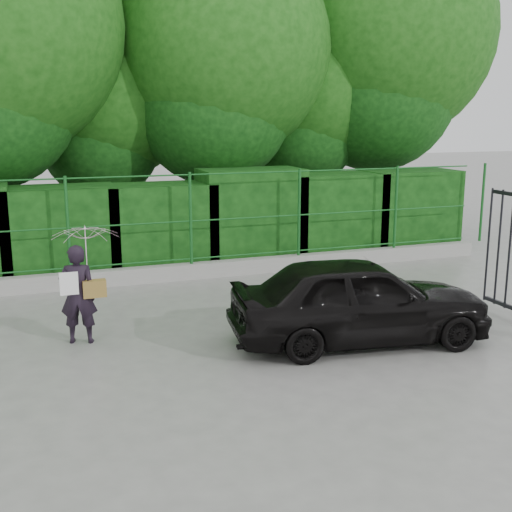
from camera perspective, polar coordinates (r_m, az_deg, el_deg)
name	(u,v)px	position (r m, az deg, el deg)	size (l,w,h in m)	color
ground	(247,361)	(8.55, -0.77, -9.28)	(80.00, 80.00, 0.00)	gray
kerb	(172,273)	(12.65, -7.49, -1.48)	(14.00, 0.25, 0.30)	#9E9E99
fence	(182,219)	(12.49, -6.63, 3.28)	(14.13, 0.06, 1.80)	#15541D
hedge	(164,225)	(13.47, -8.14, 2.77)	(14.20, 1.20, 2.04)	black
trees	(184,51)	(15.77, -6.42, 17.63)	(17.10, 6.15, 8.08)	black
woman	(85,265)	(9.28, -14.99, -0.79)	(0.94, 0.96, 1.68)	black
car	(359,300)	(9.16, 9.16, -3.85)	(1.47, 3.65, 1.24)	black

